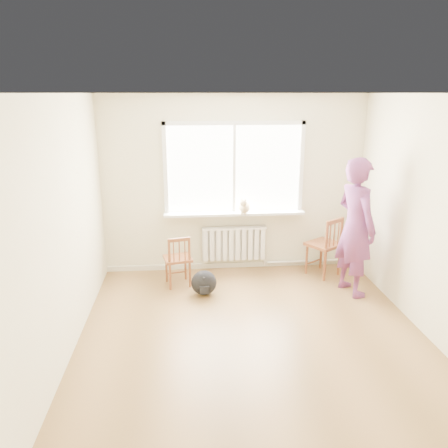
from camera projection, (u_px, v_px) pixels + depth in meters
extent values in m
plane|color=olive|center=(255.00, 343.00, 4.92)|extent=(4.50, 4.50, 0.00)
plane|color=white|center=(261.00, 93.00, 4.14)|extent=(4.50, 4.50, 0.00)
cube|color=beige|center=(234.00, 185.00, 6.67)|extent=(4.00, 0.01, 2.70)
cube|color=white|center=(234.00, 169.00, 6.58)|extent=(2.00, 0.02, 1.30)
cube|color=white|center=(234.00, 123.00, 6.37)|extent=(2.12, 0.05, 0.06)
cube|color=white|center=(165.00, 170.00, 6.48)|extent=(0.06, 0.05, 1.42)
cube|color=white|center=(301.00, 168.00, 6.65)|extent=(0.06, 0.05, 1.42)
cube|color=white|center=(234.00, 169.00, 6.56)|extent=(0.04, 0.05, 1.30)
cube|color=white|center=(234.00, 213.00, 6.69)|extent=(2.15, 0.22, 0.04)
cube|color=white|center=(234.00, 243.00, 6.89)|extent=(1.00, 0.02, 0.55)
cube|color=white|center=(234.00, 244.00, 6.84)|extent=(1.00, 0.10, 0.51)
cube|color=white|center=(234.00, 228.00, 6.77)|extent=(1.00, 0.12, 0.03)
cylinder|color=silver|center=(310.00, 261.00, 7.09)|extent=(1.40, 0.04, 0.04)
cube|color=beige|center=(233.00, 265.00, 7.04)|extent=(4.00, 0.03, 0.08)
cube|color=brown|center=(178.00, 258.00, 6.31)|extent=(0.45, 0.43, 0.04)
cylinder|color=brown|center=(185.00, 267.00, 6.54)|extent=(0.03, 0.03, 0.41)
cylinder|color=brown|center=(166.00, 269.00, 6.45)|extent=(0.03, 0.03, 0.41)
cylinder|color=brown|center=(190.00, 274.00, 6.27)|extent=(0.03, 0.03, 0.41)
cylinder|color=brown|center=(170.00, 276.00, 6.19)|extent=(0.03, 0.03, 0.41)
cylinder|color=brown|center=(190.00, 262.00, 6.22)|extent=(0.04, 0.04, 0.77)
cylinder|color=brown|center=(170.00, 265.00, 6.14)|extent=(0.04, 0.04, 0.77)
cube|color=brown|center=(179.00, 240.00, 6.08)|extent=(0.31, 0.10, 0.05)
cylinder|color=brown|center=(185.00, 250.00, 6.15)|extent=(0.02, 0.02, 0.31)
cylinder|color=brown|center=(179.00, 251.00, 6.13)|extent=(0.02, 0.02, 0.31)
cylinder|color=brown|center=(174.00, 251.00, 6.10)|extent=(0.02, 0.02, 0.31)
cube|color=brown|center=(324.00, 244.00, 6.64)|extent=(0.62, 0.62, 0.04)
cylinder|color=brown|center=(321.00, 254.00, 6.95)|extent=(0.04, 0.04, 0.49)
cylinder|color=brown|center=(307.00, 259.00, 6.74)|extent=(0.04, 0.04, 0.49)
cylinder|color=brown|center=(339.00, 260.00, 6.69)|extent=(0.04, 0.04, 0.49)
cylinder|color=brown|center=(325.00, 265.00, 6.48)|extent=(0.04, 0.04, 0.49)
cylinder|color=brown|center=(340.00, 246.00, 6.63)|extent=(0.04, 0.04, 0.93)
cylinder|color=brown|center=(326.00, 251.00, 6.42)|extent=(0.04, 0.04, 0.93)
cube|color=brown|center=(335.00, 221.00, 6.40)|extent=(0.33, 0.24, 0.06)
cylinder|color=brown|center=(338.00, 233.00, 6.51)|extent=(0.02, 0.02, 0.37)
cylinder|color=brown|center=(334.00, 234.00, 6.46)|extent=(0.02, 0.02, 0.37)
cylinder|color=brown|center=(330.00, 235.00, 6.40)|extent=(0.02, 0.02, 0.37)
imported|color=#C5416C|center=(356.00, 227.00, 5.92)|extent=(0.64, 0.80, 1.91)
ellipsoid|color=beige|center=(244.00, 207.00, 6.60)|extent=(0.23, 0.29, 0.19)
sphere|color=beige|center=(244.00, 203.00, 6.46)|extent=(0.10, 0.10, 0.10)
cone|color=beige|center=(242.00, 199.00, 6.45)|extent=(0.03, 0.03, 0.04)
cone|color=beige|center=(245.00, 200.00, 6.44)|extent=(0.03, 0.03, 0.04)
cylinder|color=beige|center=(245.00, 208.00, 6.74)|extent=(0.06, 0.17, 0.02)
cylinder|color=beige|center=(242.00, 212.00, 6.53)|extent=(0.02, 0.02, 0.09)
cylinder|color=beige|center=(245.00, 212.00, 6.52)|extent=(0.02, 0.02, 0.09)
ellipsoid|color=black|center=(204.00, 283.00, 6.05)|extent=(0.40, 0.32, 0.35)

